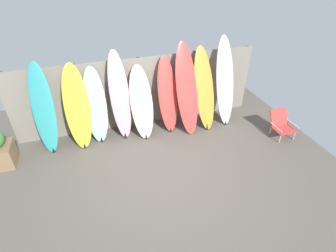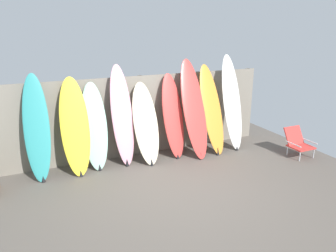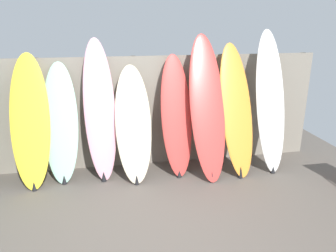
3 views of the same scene
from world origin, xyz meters
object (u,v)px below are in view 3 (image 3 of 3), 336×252
(surfboard_pink_3, at_px, (100,112))
(surfboard_red_6, at_px, (207,108))
(surfboard_cream_4, at_px, (133,124))
(surfboard_red_5, at_px, (176,116))
(surfboard_orange_7, at_px, (236,111))
(surfboard_white_8, at_px, (270,102))
(surfboard_seafoam_2, at_px, (61,124))
(surfboard_yellow_1, at_px, (30,123))

(surfboard_pink_3, xyz_separation_m, surfboard_red_6, (1.60, -0.18, 0.02))
(surfboard_cream_4, height_order, surfboard_red_6, surfboard_red_6)
(surfboard_red_5, height_order, surfboard_red_6, surfboard_red_6)
(surfboard_cream_4, distance_m, surfboard_orange_7, 1.60)
(surfboard_red_5, relative_size, surfboard_red_6, 0.86)
(surfboard_pink_3, bearing_deg, surfboard_white_8, -2.53)
(surfboard_cream_4, xyz_separation_m, surfboard_red_5, (0.67, 0.06, 0.07))
(surfboard_seafoam_2, bearing_deg, surfboard_cream_4, -7.04)
(surfboard_red_5, relative_size, surfboard_orange_7, 0.92)
(surfboard_yellow_1, bearing_deg, surfboard_white_8, -0.85)
(surfboard_red_6, xyz_separation_m, surfboard_orange_7, (0.48, 0.02, -0.07))
(surfboard_red_5, bearing_deg, surfboard_orange_7, -7.46)
(surfboard_red_5, bearing_deg, surfboard_cream_4, -174.54)
(surfboard_orange_7, bearing_deg, surfboard_cream_4, 177.95)
(surfboard_yellow_1, xyz_separation_m, surfboard_red_5, (2.13, 0.02, -0.03))
(surfboard_yellow_1, relative_size, surfboard_orange_7, 0.95)
(surfboard_cream_4, relative_size, surfboard_orange_7, 0.85)
(surfboard_pink_3, distance_m, surfboard_cream_4, 0.53)
(surfboard_cream_4, distance_m, surfboard_red_5, 0.68)
(surfboard_cream_4, height_order, surfboard_orange_7, surfboard_orange_7)
(surfboard_pink_3, bearing_deg, surfboard_seafoam_2, 177.24)
(surfboard_yellow_1, height_order, surfboard_white_8, surfboard_white_8)
(surfboard_white_8, bearing_deg, surfboard_seafoam_2, 177.43)
(surfboard_yellow_1, relative_size, surfboard_cream_4, 1.12)
(surfboard_yellow_1, xyz_separation_m, surfboard_orange_7, (3.05, -0.10, 0.05))
(surfboard_seafoam_2, bearing_deg, surfboard_red_6, -5.47)
(surfboard_seafoam_2, relative_size, surfboard_orange_7, 0.88)
(surfboard_yellow_1, height_order, surfboard_seafoam_2, surfboard_yellow_1)
(surfboard_red_5, xyz_separation_m, surfboard_red_6, (0.45, -0.14, 0.14))
(surfboard_seafoam_2, relative_size, surfboard_pink_3, 0.84)
(surfboard_seafoam_2, xyz_separation_m, surfboard_pink_3, (0.58, -0.03, 0.17))
(surfboard_red_5, bearing_deg, surfboard_white_8, -2.98)
(surfboard_pink_3, xyz_separation_m, surfboard_orange_7, (2.08, -0.16, -0.05))
(surfboard_yellow_1, height_order, surfboard_pink_3, surfboard_pink_3)
(surfboard_yellow_1, bearing_deg, surfboard_red_5, 0.66)
(surfboard_seafoam_2, distance_m, surfboard_red_6, 2.19)
(surfboard_cream_4, relative_size, surfboard_white_8, 0.77)
(surfboard_red_5, bearing_deg, surfboard_yellow_1, -179.34)
(surfboard_seafoam_2, distance_m, surfboard_orange_7, 2.66)
(surfboard_yellow_1, bearing_deg, surfboard_pink_3, 3.69)
(surfboard_red_5, bearing_deg, surfboard_seafoam_2, 177.79)
(surfboard_red_5, bearing_deg, surfboard_pink_3, 178.07)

